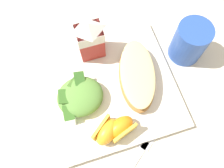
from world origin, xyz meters
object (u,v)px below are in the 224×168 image
at_px(metal_fork, 132,166).
at_px(drinking_blue_cup, 189,42).
at_px(milk_carton, 90,38).
at_px(orange_wedge_middle, 121,128).
at_px(orange_wedge_front, 107,131).
at_px(cheesy_pizza_bread, 137,75).
at_px(green_salad_pile, 80,96).
at_px(white_plate, 112,87).

height_order(metal_fork, drinking_blue_cup, drinking_blue_cup).
xyz_separation_m(milk_carton, drinking_blue_cup, (0.22, -0.06, -0.03)).
distance_m(orange_wedge_middle, drinking_blue_cup, 0.25).
relative_size(orange_wedge_middle, drinking_blue_cup, 0.70).
relative_size(milk_carton, orange_wedge_front, 1.58).
height_order(cheesy_pizza_bread, orange_wedge_front, orange_wedge_front).
bearing_deg(orange_wedge_front, cheesy_pizza_bread, 44.54).
height_order(green_salad_pile, metal_fork, green_salad_pile).
relative_size(cheesy_pizza_bread, milk_carton, 1.67).
distance_m(cheesy_pizza_bread, milk_carton, 0.13).
bearing_deg(milk_carton, orange_wedge_front, -96.52).
distance_m(cheesy_pizza_bread, orange_wedge_middle, 0.12).
xyz_separation_m(cheesy_pizza_bread, drinking_blue_cup, (0.14, 0.04, 0.01)).
relative_size(white_plate, orange_wedge_middle, 4.09).
height_order(white_plate, cheesy_pizza_bread, cheesy_pizza_bread).
distance_m(cheesy_pizza_bread, orange_wedge_front, 0.14).
bearing_deg(orange_wedge_middle, metal_fork, -90.04).
relative_size(white_plate, orange_wedge_front, 4.03).
xyz_separation_m(orange_wedge_front, drinking_blue_cup, (0.24, 0.14, 0.01)).
xyz_separation_m(orange_wedge_front, orange_wedge_middle, (0.03, -0.00, 0.00)).
xyz_separation_m(white_plate, metal_fork, (-0.01, -0.18, -0.01)).
relative_size(cheesy_pizza_bread, green_salad_pile, 1.84).
bearing_deg(white_plate, cheesy_pizza_bread, 0.12).
height_order(green_salad_pile, orange_wedge_front, green_salad_pile).
relative_size(metal_fork, drinking_blue_cup, 1.64).
relative_size(orange_wedge_front, metal_fork, 0.43).
height_order(cheesy_pizza_bread, green_salad_pile, green_salad_pile).
relative_size(orange_wedge_front, orange_wedge_middle, 1.01).
height_order(green_salad_pile, milk_carton, milk_carton).
height_order(white_plate, orange_wedge_middle, orange_wedge_middle).
bearing_deg(milk_carton, metal_fork, -88.54).
bearing_deg(milk_carton, drinking_blue_cup, -15.85).
bearing_deg(orange_wedge_front, green_salad_pile, 110.22).
relative_size(white_plate, cheesy_pizza_bread, 1.52).
bearing_deg(cheesy_pizza_bread, orange_wedge_middle, -125.22).
height_order(milk_carton, drinking_blue_cup, milk_carton).
xyz_separation_m(green_salad_pile, milk_carton, (0.05, 0.11, 0.04)).
bearing_deg(metal_fork, cheesy_pizza_bread, 68.08).
distance_m(white_plate, drinking_blue_cup, 0.20).
xyz_separation_m(white_plate, orange_wedge_front, (-0.04, -0.10, 0.03)).
xyz_separation_m(milk_carton, orange_wedge_middle, (0.01, -0.20, -0.04)).
xyz_separation_m(cheesy_pizza_bread, orange_wedge_middle, (-0.07, -0.10, 0.00)).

